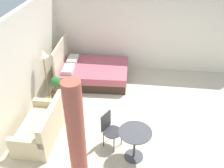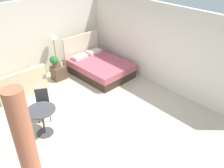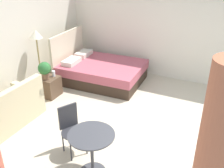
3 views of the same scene
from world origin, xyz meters
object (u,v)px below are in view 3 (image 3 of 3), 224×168
nightstand (51,87)px  cafe_chair_near_window (71,126)px  vase (53,74)px  floor_lamp (36,40)px  couch (5,113)px  balcony_table (92,146)px  potted_plant (45,69)px  bed (100,71)px

nightstand → cafe_chair_near_window: (-1.45, -1.62, 0.28)m
vase → floor_lamp: 0.90m
couch → balcony_table: (-0.37, -2.24, 0.24)m
couch → balcony_table: 2.29m
potted_plant → cafe_chair_near_window: potted_plant is taller
vase → couch: bearing=177.8°
couch → nightstand: bearing=-0.9°
potted_plant → bed: bearing=-26.4°
bed → vase: 1.38m
potted_plant → vase: potted_plant is taller
vase → balcony_table: (-1.89, -2.18, -0.03)m
bed → cafe_chair_near_window: bearing=-161.0°
potted_plant → balcony_table: bearing=-126.6°
bed → balcony_table: bed is taller
cafe_chair_near_window → vase: bearing=45.2°
floor_lamp → cafe_chair_near_window: size_ratio=1.79×
vase → nightstand: bearing=163.1°
bed → couch: 2.81m
nightstand → potted_plant: potted_plant is taller
vase → floor_lamp: (0.06, 0.45, 0.78)m
cafe_chair_near_window → couch: bearing=88.5°
potted_plant → couch: bearing=-179.7°
nightstand → vase: size_ratio=3.31×
nightstand → cafe_chair_near_window: bearing=-131.8°
bed → floor_lamp: floor_lamp is taller
couch → vase: bearing=-2.2°
balcony_table → cafe_chair_near_window: cafe_chair_near_window is taller
balcony_table → cafe_chair_near_window: 0.68m
couch → floor_lamp: bearing=14.0°
floor_lamp → balcony_table: (-1.95, -2.64, -0.81)m
vase → floor_lamp: size_ratio=0.09×
nightstand → potted_plant: size_ratio=1.11×
floor_lamp → balcony_table: floor_lamp is taller
couch → vase: size_ratio=10.68×
bed → couch: (-2.72, 0.69, -0.01)m
bed → potted_plant: bed is taller
couch → balcony_table: couch is taller
couch → nightstand: couch is taller
bed → cafe_chair_near_window: bed is taller
potted_plant → floor_lamp: 0.76m
potted_plant → cafe_chair_near_window: (-1.35, -1.65, -0.22)m
potted_plant → vase: bearing=-17.0°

